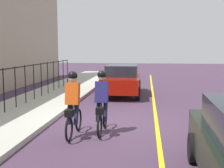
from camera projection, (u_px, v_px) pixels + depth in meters
ground_plane at (107, 123)px, 9.46m from camera, size 80.00×80.00×0.00m
lane_line_centre at (157, 125)px, 9.27m from camera, size 36.00×0.12×0.01m
sidewalk at (8, 118)px, 9.85m from camera, size 40.00×3.20×0.15m
iron_fence at (10, 82)px, 10.75m from camera, size 15.83×0.04×1.60m
cyclist_lead at (102, 102)px, 8.24m from camera, size 1.71×0.36×1.83m
cyclist_follow at (73, 104)px, 7.94m from camera, size 1.71×0.36×1.83m
parked_sedan_rear at (122, 79)px, 15.22m from camera, size 4.42×1.97×1.58m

